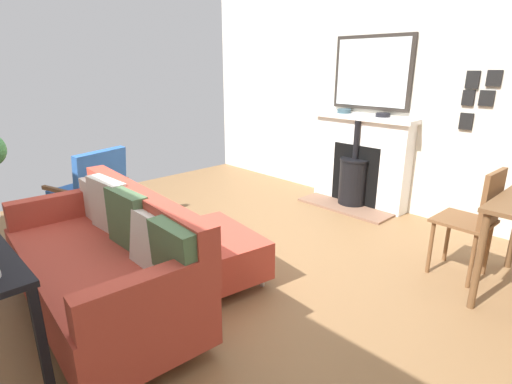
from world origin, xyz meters
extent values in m
cube|color=olive|center=(0.00, 0.00, 0.00)|extent=(4.88, 5.70, 0.01)
cube|color=silver|center=(-2.44, 0.00, 1.32)|extent=(0.12, 5.70, 2.65)
cube|color=brown|center=(-1.98, -0.13, 0.01)|extent=(0.37, 1.14, 0.03)
cube|color=white|center=(-2.27, -0.13, 0.52)|extent=(0.22, 1.20, 1.04)
cube|color=black|center=(-2.18, -0.13, 0.39)|extent=(0.06, 0.62, 0.71)
cylinder|color=black|center=(-2.14, -0.13, 0.30)|extent=(0.34, 0.34, 0.54)
cylinder|color=black|center=(-2.14, -0.13, 0.58)|extent=(0.36, 0.36, 0.02)
cylinder|color=black|center=(-2.14, -0.13, 0.81)|extent=(0.07, 0.07, 0.45)
cube|color=white|center=(-2.25, -0.13, 1.06)|extent=(0.27, 1.28, 0.05)
cube|color=#2D2823|center=(-2.36, -0.13, 1.56)|extent=(0.04, 0.98, 0.82)
cube|color=silver|center=(-2.34, -0.13, 1.56)|extent=(0.01, 0.90, 0.74)
cylinder|color=#334C56|center=(-2.26, -0.41, 1.11)|extent=(0.16, 0.16, 0.05)
torus|color=#334C56|center=(-2.26, -0.41, 1.13)|extent=(0.16, 0.16, 0.01)
cylinder|color=black|center=(-2.26, 0.11, 1.11)|extent=(0.16, 0.16, 0.04)
torus|color=black|center=(-2.26, 0.11, 1.13)|extent=(0.16, 0.16, 0.01)
cylinder|color=#B2B2B7|center=(1.28, -0.82, 0.05)|extent=(0.04, 0.04, 0.10)
cylinder|color=#B2B2B7|center=(0.65, -0.77, 0.05)|extent=(0.04, 0.04, 0.10)
cylinder|color=#B2B2B7|center=(0.76, 0.71, 0.05)|extent=(0.04, 0.04, 0.10)
cube|color=#B74233|center=(1.02, -0.05, 0.28)|extent=(0.91, 1.80, 0.36)
cube|color=#B74233|center=(0.69, -0.03, 0.65)|extent=(0.26, 1.75, 0.38)
cube|color=#B74233|center=(0.96, -0.86, 0.56)|extent=(0.75, 0.17, 0.21)
cube|color=#B74233|center=(1.08, 0.76, 0.56)|extent=(0.75, 0.17, 0.21)
cube|color=beige|center=(0.74, -0.70, 0.61)|extent=(0.13, 0.33, 0.33)
cube|color=beige|center=(0.76, -0.37, 0.65)|extent=(0.14, 0.42, 0.42)
cube|color=#4C6B47|center=(0.79, -0.02, 0.64)|extent=(0.12, 0.41, 0.41)
cube|color=beige|center=(0.81, 0.33, 0.61)|extent=(0.16, 0.34, 0.35)
cube|color=#4C6B47|center=(0.84, 0.64, 0.63)|extent=(0.14, 0.38, 0.38)
cylinder|color=#B2B2B7|center=(0.31, -0.27, 0.04)|extent=(0.04, 0.04, 0.09)
cylinder|color=#B2B2B7|center=(0.41, 0.38, 0.04)|extent=(0.04, 0.04, 0.09)
cylinder|color=#B2B2B7|center=(-0.13, -0.20, 0.04)|extent=(0.04, 0.04, 0.09)
cylinder|color=#B2B2B7|center=(-0.03, 0.45, 0.04)|extent=(0.04, 0.04, 0.09)
cube|color=#B74233|center=(0.14, 0.09, 0.24)|extent=(0.67, 0.90, 0.30)
cube|color=brown|center=(0.21, -2.11, 0.17)|extent=(0.05, 0.05, 0.33)
cube|color=brown|center=(0.70, -1.97, 0.17)|extent=(0.05, 0.05, 0.33)
cube|color=brown|center=(0.07, -1.65, 0.17)|extent=(0.05, 0.05, 0.33)
cube|color=brown|center=(0.56, -1.51, 0.17)|extent=(0.05, 0.05, 0.33)
cube|color=#2D60B2|center=(0.38, -1.81, 0.35)|extent=(0.73, 0.71, 0.08)
cube|color=#2D60B2|center=(0.31, -1.57, 0.61)|extent=(0.61, 0.29, 0.43)
cube|color=brown|center=(0.08, -1.90, 0.44)|extent=(0.19, 0.52, 0.04)
cube|color=brown|center=(0.69, -1.72, 0.44)|extent=(0.19, 0.52, 0.04)
cube|color=black|center=(1.55, 0.63, 0.37)|extent=(0.04, 0.04, 0.74)
cylinder|color=brown|center=(-0.90, 1.68, 0.36)|extent=(0.05, 0.05, 0.73)
cylinder|color=brown|center=(-1.49, 1.25, 0.23)|extent=(0.03, 0.03, 0.46)
cylinder|color=brown|center=(-1.17, 1.24, 0.23)|extent=(0.03, 0.03, 0.46)
cylinder|color=brown|center=(-1.48, 1.57, 0.23)|extent=(0.03, 0.03, 0.46)
cylinder|color=brown|center=(-1.16, 1.56, 0.23)|extent=(0.03, 0.03, 0.46)
cube|color=brown|center=(-1.33, 1.41, 0.47)|extent=(0.41, 0.41, 0.02)
cube|color=brown|center=(-1.32, 1.58, 0.69)|extent=(0.36, 0.05, 0.43)
cube|color=black|center=(-2.37, 0.96, 1.51)|extent=(0.02, 0.12, 0.17)
cube|color=black|center=(-2.37, 1.14, 1.53)|extent=(0.02, 0.13, 0.15)
cube|color=black|center=(-2.37, 0.94, 1.34)|extent=(0.02, 0.11, 0.15)
cube|color=black|center=(-2.37, 1.11, 1.34)|extent=(0.02, 0.13, 0.15)
cube|color=black|center=(-2.37, 0.96, 1.11)|extent=(0.02, 0.12, 0.16)
camera|label=1|loc=(1.89, 2.38, 1.65)|focal=27.90mm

